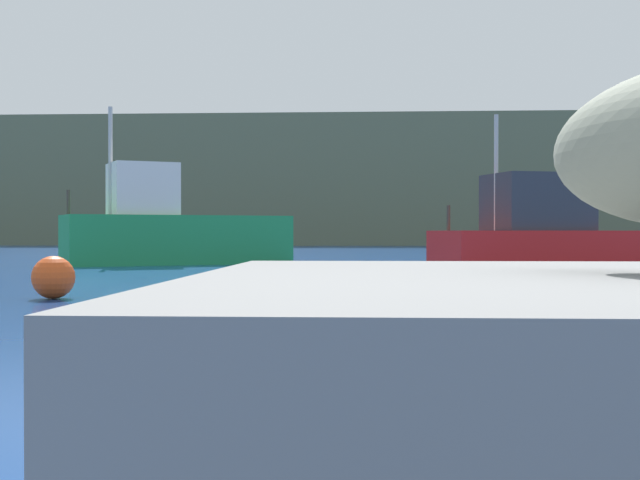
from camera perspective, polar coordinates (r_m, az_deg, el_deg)
hillside_backdrop at (r=66.78m, az=4.70°, el=3.68°), size 140.00×11.65×9.28m
fishing_boat_red at (r=26.12m, az=15.41°, el=0.38°), size 8.38×4.81×4.26m
fishing_boat_green at (r=26.20m, az=-9.64°, el=0.61°), size 6.77×4.93×4.53m
mooring_buoy at (r=13.02m, az=-16.92°, el=-2.34°), size 0.61×0.61×0.61m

